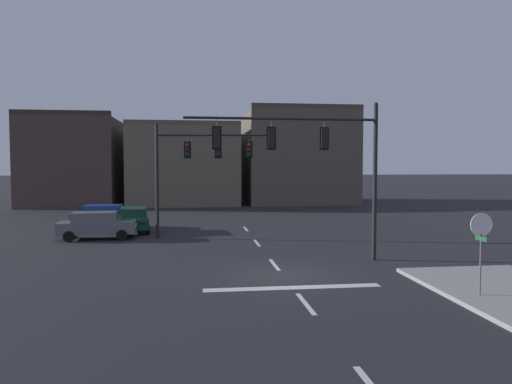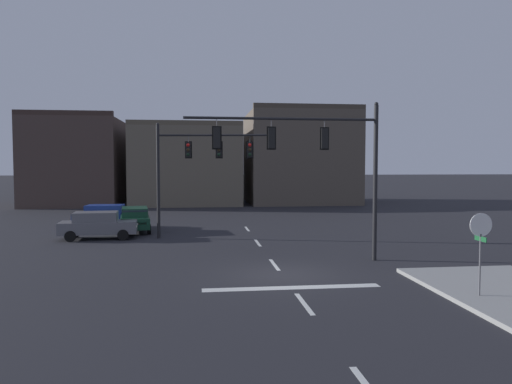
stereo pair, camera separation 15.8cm
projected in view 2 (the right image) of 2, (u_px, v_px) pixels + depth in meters
name	position (u px, v px, depth m)	size (l,w,h in m)	color
ground_plane	(282.00, 275.00, 19.13)	(400.00, 400.00, 0.00)	#232328
stop_bar_paint	(292.00, 288.00, 17.15)	(6.40, 0.50, 0.01)	silver
lane_centreline	(274.00, 265.00, 21.11)	(0.16, 26.40, 0.01)	silver
signal_mast_near_side	(316.00, 153.00, 21.52)	(8.75, 0.37, 7.23)	black
signal_mast_far_side	(193.00, 160.00, 28.51)	(6.61, 1.14, 6.88)	black
stop_sign	(481.00, 234.00, 15.49)	(0.76, 0.64, 2.83)	#56565B
car_lot_nearside	(135.00, 219.00, 31.59)	(2.40, 4.62, 1.61)	#143D28
car_lot_middle	(106.00, 216.00, 33.49)	(4.50, 2.02, 1.61)	navy
car_lot_farside	(98.00, 225.00, 28.47)	(4.56, 2.19, 1.61)	slate
building_row	(198.00, 162.00, 55.73)	(35.95, 13.43, 10.86)	#473833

